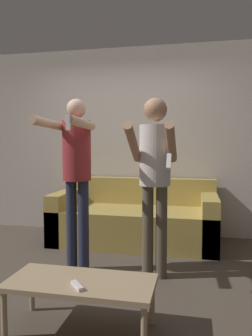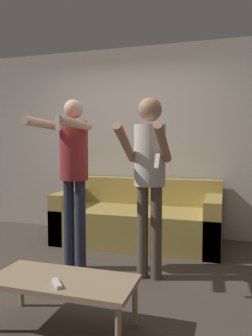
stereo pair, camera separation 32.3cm
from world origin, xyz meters
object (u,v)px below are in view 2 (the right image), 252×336
person_standing_left (73,165)px  remote_on_table (57,283)px  couch (138,221)px  person_standing_right (149,167)px  coffee_table (63,284)px

person_standing_left → remote_on_table: 1.40m
couch → person_standing_right: person_standing_right is taller
coffee_table → remote_on_table: (0.02, -0.11, 0.05)m
person_standing_left → coffee_table: size_ratio=1.71×
person_standing_left → coffee_table: person_standing_left is taller
couch → remote_on_table: bearing=-89.3°
couch → person_standing_right: (0.40, -1.11, 0.80)m
couch → remote_on_table: size_ratio=15.66×
coffee_table → couch: bearing=90.3°
coffee_table → person_standing_right: bearing=69.2°
couch → person_standing_right: 1.43m
person_standing_left → remote_on_table: size_ratio=12.93×
person_standing_right → person_standing_left: bearing=-179.3°
couch → person_standing_left: person_standing_left is taller
couch → remote_on_table: couch is taller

